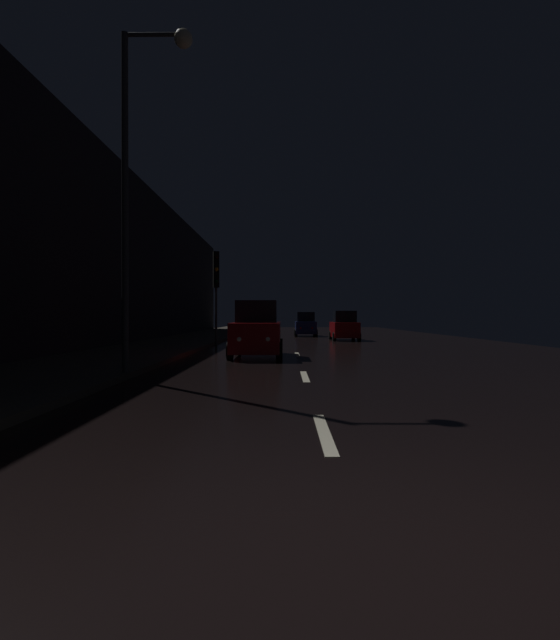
{
  "coord_description": "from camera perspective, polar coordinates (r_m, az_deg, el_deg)",
  "views": [
    {
      "loc": [
        -0.51,
        -3.26,
        1.49
      ],
      "look_at": [
        -0.73,
        21.22,
        1.33
      ],
      "focal_mm": 27.44,
      "sensor_mm": 36.0,
      "label": 1
    }
  ],
  "objects": [
    {
      "name": "lane_centerline",
      "position": [
        12.59,
        2.84,
        -6.39
      ],
      "size": [
        0.16,
        15.05,
        0.01
      ],
      "color": "beige",
      "rests_on": "ground"
    },
    {
      "name": "streetlamp_overhead",
      "position": [
        12.73,
        -15.77,
        18.27
      ],
      "size": [
        1.7,
        0.44,
        8.33
      ],
      "color": "#2D2D30",
      "rests_on": "ground"
    },
    {
      "name": "car_distant_taillights",
      "position": [
        37.64,
        2.99,
        -0.6
      ],
      "size": [
        1.7,
        3.67,
        1.85
      ],
      "rotation": [
        0.0,
        0.0,
        1.57
      ],
      "color": "#141E51",
      "rests_on": "ground"
    },
    {
      "name": "building_facade_left",
      "position": [
        25.89,
        -18.83,
        7.35
      ],
      "size": [
        0.8,
        63.0,
        9.29
      ],
      "primitive_type": "cube",
      "color": "black",
      "rests_on": "ground"
    },
    {
      "name": "sidewalk_left",
      "position": [
        28.41,
        -11.5,
        -2.48
      ],
      "size": [
        4.4,
        84.0,
        0.15
      ],
      "primitive_type": "cube",
      "color": "#38332B",
      "rests_on": "ground"
    },
    {
      "name": "ground",
      "position": [
        27.8,
        1.56,
        -2.71
      ],
      "size": [
        25.22,
        84.0,
        0.02
      ],
      "primitive_type": "cube",
      "color": "black"
    },
    {
      "name": "car_parked_right_far",
      "position": [
        31.37,
        7.5,
        -0.79
      ],
      "size": [
        1.71,
        3.7,
        1.86
      ],
      "rotation": [
        0.0,
        0.0,
        1.57
      ],
      "color": "maroon",
      "rests_on": "ground"
    },
    {
      "name": "car_approaching_headlights",
      "position": [
        18.27,
        -2.71,
        -1.31
      ],
      "size": [
        1.91,
        4.13,
        2.08
      ],
      "rotation": [
        0.0,
        0.0,
        -1.57
      ],
      "color": "maroon",
      "rests_on": "ground"
    },
    {
      "name": "traffic_light_far_left",
      "position": [
        26.07,
        -7.46,
        5.0
      ],
      "size": [
        0.38,
        0.49,
        4.93
      ],
      "rotation": [
        0.0,
        0.0,
        -1.32
      ],
      "color": "#38383A",
      "rests_on": "ground"
    }
  ]
}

